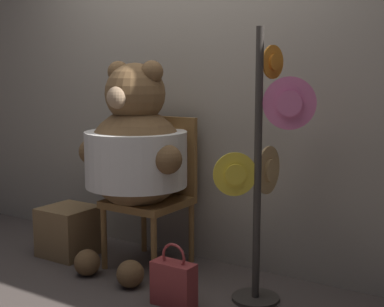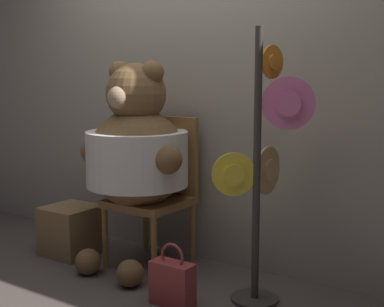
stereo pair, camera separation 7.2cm
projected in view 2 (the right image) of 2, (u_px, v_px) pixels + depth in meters
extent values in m
plane|color=#4C423D|center=(133.00, 284.00, 3.40)|extent=(14.00, 14.00, 0.00)
cube|color=gray|center=(196.00, 84.00, 3.79)|extent=(8.00, 0.10, 2.51)
cylinder|color=olive|center=(105.00, 238.00, 3.65)|extent=(0.04, 0.04, 0.42)
cylinder|color=olive|center=(154.00, 249.00, 3.42)|extent=(0.04, 0.04, 0.42)
cylinder|color=olive|center=(146.00, 223.00, 4.01)|extent=(0.04, 0.04, 0.42)
cylinder|color=olive|center=(193.00, 233.00, 3.77)|extent=(0.04, 0.04, 0.42)
cube|color=olive|center=(149.00, 202.00, 3.68)|extent=(0.49, 0.50, 0.05)
cube|color=olive|center=(169.00, 155.00, 3.82)|extent=(0.49, 0.04, 0.55)
sphere|color=brown|center=(137.00, 158.00, 3.59)|extent=(0.67, 0.67, 0.67)
cylinder|color=silver|center=(137.00, 158.00, 3.59)|extent=(0.68, 0.68, 0.37)
sphere|color=brown|center=(136.00, 93.00, 3.53)|extent=(0.40, 0.40, 0.40)
sphere|color=brown|center=(120.00, 72.00, 3.59)|extent=(0.15, 0.15, 0.15)
sphere|color=brown|center=(153.00, 72.00, 3.43)|extent=(0.15, 0.15, 0.15)
sphere|color=#997A5B|center=(119.00, 97.00, 3.39)|extent=(0.15, 0.15, 0.15)
sphere|color=brown|center=(94.00, 151.00, 3.70)|extent=(0.19, 0.19, 0.19)
sphere|color=brown|center=(168.00, 159.00, 3.34)|extent=(0.19, 0.19, 0.19)
sphere|color=brown|center=(88.00, 262.00, 3.55)|extent=(0.17, 0.17, 0.17)
sphere|color=brown|center=(130.00, 273.00, 3.34)|extent=(0.17, 0.17, 0.17)
cylinder|color=#332D28|center=(254.00, 299.00, 3.15)|extent=(0.28, 0.28, 0.02)
cylinder|color=#332D28|center=(257.00, 168.00, 3.03)|extent=(0.04, 0.04, 1.58)
cylinder|color=yellow|center=(234.00, 174.00, 3.03)|extent=(0.20, 0.17, 0.25)
cylinder|color=yellow|center=(234.00, 174.00, 3.03)|extent=(0.12, 0.11, 0.12)
cylinder|color=#D16693|center=(289.00, 103.00, 2.94)|extent=(0.28, 0.12, 0.30)
cylinder|color=#D16693|center=(289.00, 103.00, 2.94)|extent=(0.16, 0.12, 0.14)
cylinder|color=tan|center=(268.00, 170.00, 3.15)|extent=(0.02, 0.29, 0.29)
cylinder|color=tan|center=(268.00, 170.00, 3.15)|extent=(0.06, 0.14, 0.14)
cylinder|color=orange|center=(272.00, 62.00, 3.03)|extent=(0.05, 0.19, 0.19)
cylinder|color=orange|center=(272.00, 62.00, 3.03)|extent=(0.06, 0.10, 0.09)
cube|color=maroon|center=(172.00, 284.00, 3.07)|extent=(0.26, 0.12, 0.26)
torus|color=maroon|center=(172.00, 257.00, 3.04)|extent=(0.16, 0.02, 0.16)
cube|color=brown|center=(71.00, 230.00, 3.95)|extent=(0.36, 0.36, 0.36)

